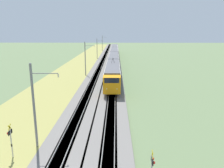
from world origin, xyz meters
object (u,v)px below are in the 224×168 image
at_px(catenary_mast_distant, 102,43).
at_px(crossing_signal_aux, 11,138).
at_px(crossing_signal_far, 152,168).
at_px(catenary_mast_mid, 85,59).
at_px(catenary_mast_near, 35,106).
at_px(passenger_train, 114,56).
at_px(catenary_mast_far, 97,48).

bearing_deg(catenary_mast_distant, crossing_signal_aux, 179.15).
xyz_separation_m(crossing_signal_far, catenary_mast_distant, (108.81, 9.86, 2.48)).
bearing_deg(catenary_mast_mid, catenary_mast_distant, 0.00).
bearing_deg(crossing_signal_aux, catenary_mast_near, -129.54).
bearing_deg(crossing_signal_far, catenary_mast_distant, 95.18).
relative_size(passenger_train, crossing_signal_far, 27.35).
height_order(passenger_train, crossing_signal_aux, passenger_train).
bearing_deg(catenary_mast_near, catenary_mast_far, -0.00).
bearing_deg(catenary_mast_near, catenary_mast_distant, 0.00).
xyz_separation_m(passenger_train, catenary_mast_distant, (44.62, 6.79, 2.04)).
distance_m(catenary_mast_near, catenary_mast_far, 68.64).
distance_m(crossing_signal_aux, catenary_mast_distant, 104.89).
relative_size(crossing_signal_aux, catenary_mast_mid, 0.38).
height_order(catenary_mast_mid, catenary_mast_far, catenary_mast_mid).
distance_m(crossing_signal_far, catenary_mast_mid, 41.43).
relative_size(catenary_mast_mid, catenary_mast_far, 1.04).
distance_m(catenary_mast_near, catenary_mast_mid, 34.32).
relative_size(crossing_signal_far, crossing_signal_aux, 1.00).
relative_size(passenger_train, crossing_signal_aux, 27.26).
xyz_separation_m(catenary_mast_mid, catenary_mast_distant, (68.64, 0.00, 0.10)).
distance_m(catenary_mast_far, catenary_mast_distant, 34.32).
height_order(passenger_train, catenary_mast_far, catenary_mast_far).
xyz_separation_m(crossing_signal_aux, catenary_mast_far, (70.53, -1.56, 2.22)).
xyz_separation_m(crossing_signal_far, crossing_signal_aux, (3.96, 11.42, 0.01)).
bearing_deg(catenary_mast_far, catenary_mast_near, 180.00).
height_order(catenary_mast_near, catenary_mast_mid, catenary_mast_mid).
bearing_deg(crossing_signal_far, passenger_train, 92.74).
xyz_separation_m(catenary_mast_near, catenary_mast_far, (68.64, -0.00, -0.04)).
bearing_deg(catenary_mast_far, catenary_mast_distant, 0.01).
height_order(crossing_signal_aux, catenary_mast_distant, catenary_mast_distant).
bearing_deg(crossing_signal_aux, catenary_mast_distant, -90.85).
distance_m(passenger_train, catenary_mast_mid, 25.03).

